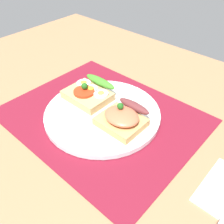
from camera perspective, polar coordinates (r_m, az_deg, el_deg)
ground_plane at (r=59.72cm, az=-2.14°, el=-2.21°), size 120.00×90.00×3.20cm
placemat at (r=58.57cm, az=-2.18°, el=-0.93°), size 43.09×34.82×0.30cm
plate at (r=58.08cm, az=-2.20°, el=-0.36°), size 26.72×26.72×1.22cm
sandwich_egg_tomato at (r=61.47cm, az=-5.15°, el=4.46°), size 10.71×9.73×4.15cm
sandwich_salmon at (r=53.31cm, az=2.47°, el=-1.27°), size 9.48×9.49×5.06cm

